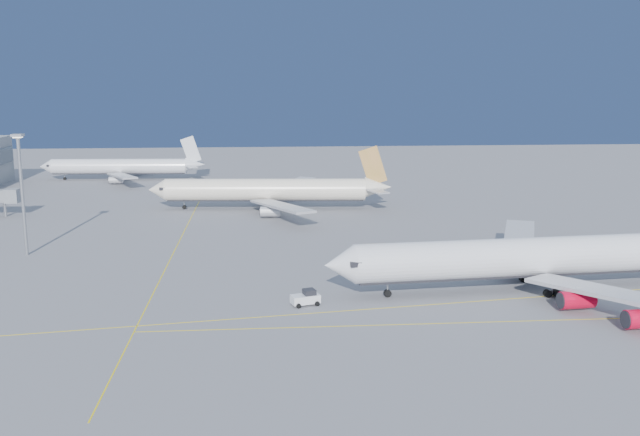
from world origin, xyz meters
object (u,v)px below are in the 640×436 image
Objects in this scene: airliner_third at (123,167)px; light_mast at (21,185)px; pushback_tug at (306,298)px; airliner_virgin at (544,257)px; airliner_etihad at (271,190)px.

airliner_third is 2.37× the size of light_mast.
airliner_virgin is at bearing -9.17° from pushback_tug.
pushback_tug is (-38.79, -5.23, -4.23)m from airliner_virgin.
airliner_virgin is at bearing -18.40° from light_mast.
airliner_virgin is at bearing -56.53° from airliner_etihad.
airliner_third is 11.83× the size of pushback_tug.
airliner_third is 149.97m from pushback_tug.
airliner_third reaches higher than pushback_tug.
airliner_etihad is 2.72× the size of light_mast.
pushback_tug is at bearing -34.25° from light_mast.
light_mast is at bearing -86.48° from airliner_third.
light_mast is (-47.93, -45.79, 8.75)m from airliner_etihad.
pushback_tug is 64.25m from light_mast.
airliner_etihad is at bearing 114.56° from airliner_virgin.
light_mast reaches higher than airliner_etihad.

